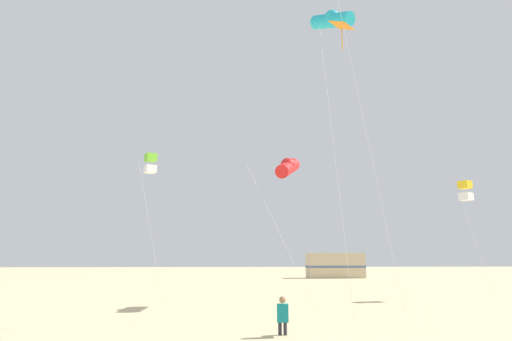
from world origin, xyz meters
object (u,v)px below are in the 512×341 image
at_px(kite_box_lime, 151,164).
at_px(kite_box_gold, 465,191).
at_px(kite_diamond_orange, 341,38).
at_px(kite_tube_cyan, 332,20).
at_px(rv_van_tan, 335,265).
at_px(kite_flyer_standing, 283,315).
at_px(kite_tube_scarlet, 288,167).

bearing_deg(kite_box_lime, kite_box_gold, -2.99).
bearing_deg(kite_diamond_orange, kite_tube_cyan, 85.76).
relative_size(kite_tube_cyan, rv_van_tan, 2.23).
relative_size(kite_diamond_orange, kite_box_lime, 1.52).
xyz_separation_m(kite_tube_cyan, rv_van_tan, (7.21, 30.59, -12.47)).
relative_size(kite_box_gold, kite_diamond_orange, 0.53).
bearing_deg(kite_box_lime, rv_van_tan, 55.69).
height_order(kite_flyer_standing, kite_tube_scarlet, kite_tube_scarlet).
xyz_separation_m(kite_box_lime, rv_van_tan, (16.83, 24.67, -6.32)).
xyz_separation_m(kite_box_gold, kite_box_lime, (-18.45, 0.96, 1.59)).
height_order(kite_diamond_orange, kite_tube_cyan, kite_tube_cyan).
relative_size(kite_tube_scarlet, kite_tube_cyan, 0.52).
bearing_deg(kite_box_lime, kite_flyer_standing, -62.02).
height_order(kite_flyer_standing, kite_tube_cyan, kite_tube_cyan).
height_order(kite_tube_cyan, rv_van_tan, kite_tube_cyan).
xyz_separation_m(kite_box_gold, kite_diamond_orange, (-8.98, -6.98, 5.68)).
relative_size(kite_tube_scarlet, kite_box_lime, 0.92).
xyz_separation_m(kite_tube_scarlet, kite_tube_cyan, (1.95, -2.61, 6.95)).
height_order(kite_box_gold, rv_van_tan, kite_box_gold).
height_order(kite_box_lime, rv_van_tan, kite_box_lime).
bearing_deg(kite_tube_cyan, kite_diamond_orange, -94.24).
xyz_separation_m(kite_diamond_orange, kite_box_lime, (-9.47, 7.94, -4.09)).
xyz_separation_m(kite_tube_scarlet, kite_diamond_orange, (1.80, -4.63, 4.89)).
bearing_deg(kite_diamond_orange, kite_box_gold, 37.84).
relative_size(kite_flyer_standing, kite_tube_cyan, 0.08).
distance_m(kite_flyer_standing, kite_box_lime, 15.13).
bearing_deg(kite_diamond_orange, kite_flyer_standing, -129.70).
relative_size(kite_flyer_standing, kite_box_gold, 0.17).
bearing_deg(kite_tube_scarlet, kite_tube_cyan, -53.18).
distance_m(kite_flyer_standing, kite_tube_scarlet, 10.66).
distance_m(kite_flyer_standing, kite_tube_cyan, 14.87).
height_order(kite_tube_scarlet, kite_diamond_orange, kite_diamond_orange).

